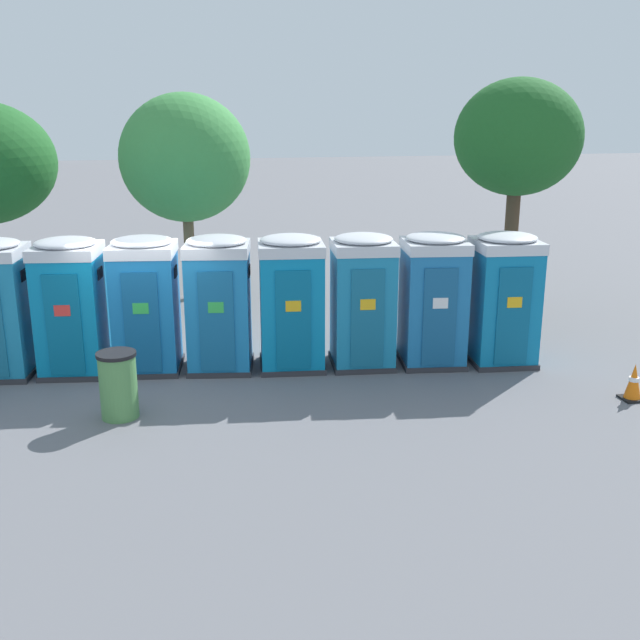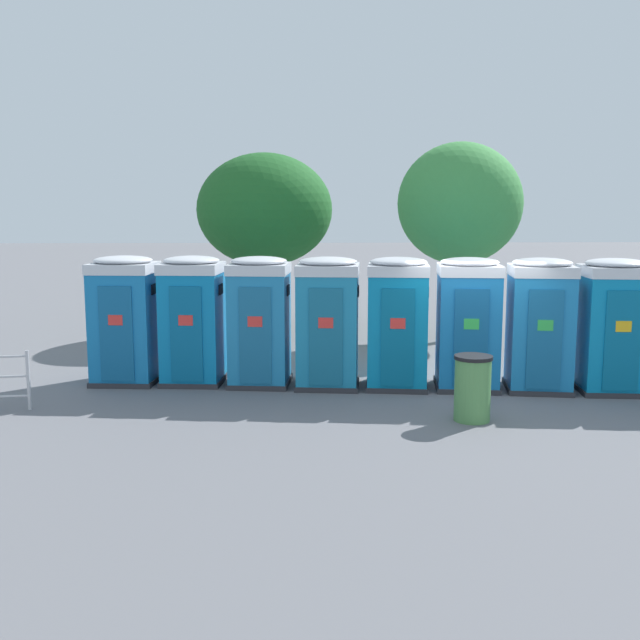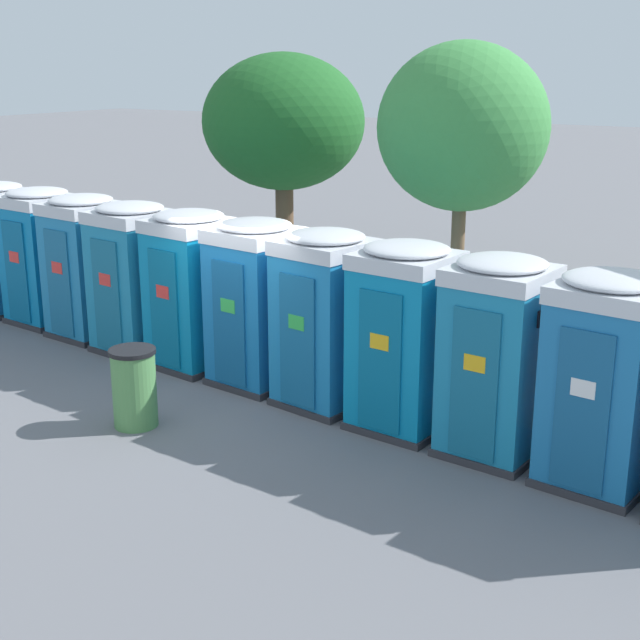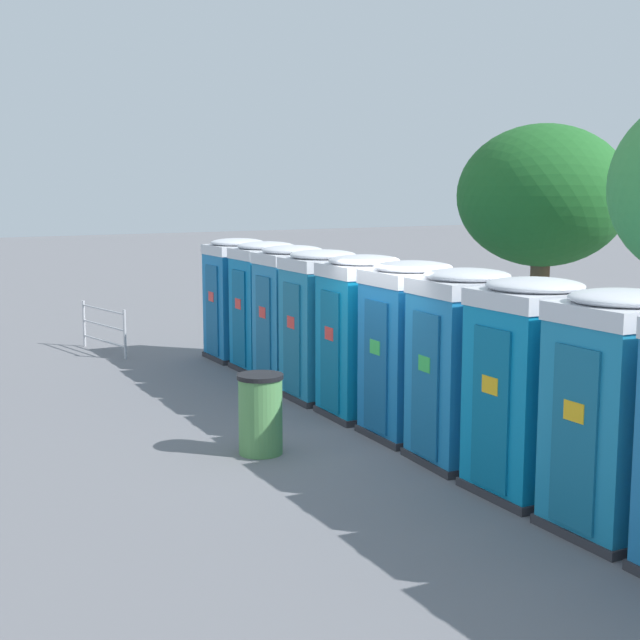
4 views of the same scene
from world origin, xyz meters
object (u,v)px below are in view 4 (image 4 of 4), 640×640
trash_can (260,414)px  portapotty_4 (363,335)px  portapotty_3 (323,324)px  portapotty_7 (531,386)px  event_barrier (104,327)px  portapotty_8 (618,412)px  street_tree_1 (543,197)px  portapotty_6 (464,365)px  portapotty_5 (411,349)px  portapotty_0 (238,298)px  portapotty_2 (292,314)px  portapotty_1 (266,305)px

trash_can → portapotty_4: bearing=111.3°
portapotty_3 → portapotty_7: same height
portapotty_3 → event_barrier: (-6.25, -1.65, -0.72)m
portapotty_8 → street_tree_1: size_ratio=0.51×
portapotty_6 → portapotty_8: bearing=-7.0°
portapotty_5 → portapotty_6: (1.33, -0.20, -0.00)m
event_barrier → portapotty_7: bearing=5.0°
portapotty_7 → portapotty_0: bearing=173.2°
portapotty_2 → portapotty_7: same height
portapotty_3 → portapotty_6: same height
portapotty_3 → trash_can: bearing=-47.6°
portapotty_3 → portapotty_6: bearing=-6.3°
portapotty_0 → portapotty_4: bearing=-6.6°
event_barrier → portapotty_0: bearing=43.7°
portapotty_4 → trash_can: 2.63m
street_tree_1 → trash_can: size_ratio=4.57×
street_tree_1 → trash_can: bearing=-68.1°
portapotty_2 → portapotty_4: bearing=-6.9°
portapotty_7 → event_barrier: size_ratio=1.24×
portapotty_3 → portapotty_7: 5.39m
portapotty_8 → portapotty_7: bearing=173.5°
portapotty_1 → event_barrier: bearing=-150.2°
portapotty_3 → portapotty_4: 1.35m
portapotty_3 → street_tree_1: (-1.45, 6.73, 2.11)m
portapotty_4 → portapotty_5: bearing=-5.3°
portapotty_1 → portapotty_6: (6.69, -0.86, -0.00)m
portapotty_3 → portapotty_8: same height
portapotty_1 → trash_can: (4.93, -2.89, -0.73)m
portapotty_2 → portapotty_1: bearing=171.2°
street_tree_1 → event_barrier: bearing=-119.8°
portapotty_2 → street_tree_1: 6.86m
portapotty_5 → trash_can: (-0.43, -2.23, -0.73)m
portapotty_5 → portapotty_6: size_ratio=1.00×
portapotty_0 → portapotty_5: (6.70, -0.74, 0.00)m
portapotty_0 → portapotty_6: bearing=-6.7°
portapotty_0 → portapotty_8: size_ratio=1.00×
portapotty_1 → portapotty_2: same height
portapotty_6 → portapotty_7: same height
portapotty_7 → portapotty_6: bearing=172.5°
portapotty_4 → portapotty_5: 1.35m
portapotty_7 → event_barrier: bearing=-175.0°
portapotty_6 → street_tree_1: street_tree_1 is taller
street_tree_1 → portapotty_5: bearing=-59.4°
portapotty_0 → portapotty_8: (10.71, -1.27, 0.00)m
portapotty_2 → event_barrier: (-4.92, -1.85, -0.72)m
portapotty_4 → event_barrier: 7.78m
trash_can → portapotty_3: bearing=132.4°
portapotty_1 → portapotty_7: bearing=-7.3°
portapotty_7 → trash_can: size_ratio=2.33×
portapotty_8 → street_tree_1: bearing=137.3°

